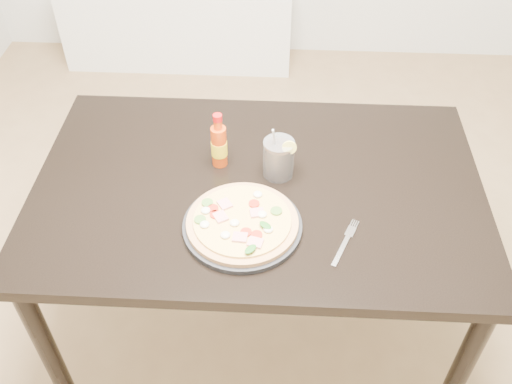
{
  "coord_description": "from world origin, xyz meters",
  "views": [
    {
      "loc": [
        -0.14,
        -1.18,
        1.96
      ],
      "look_at": [
        -0.2,
        -0.01,
        0.83
      ],
      "focal_mm": 40.0,
      "sensor_mm": 36.0,
      "label": 1
    }
  ],
  "objects_px": {
    "dining_table": "(258,203)",
    "hot_sauce_bottle": "(219,145)",
    "plate": "(242,226)",
    "media_console": "(178,25)",
    "cola_cup": "(279,159)",
    "pizza": "(242,222)",
    "fork": "(346,241)"
  },
  "relations": [
    {
      "from": "dining_table",
      "to": "hot_sauce_bottle",
      "type": "distance_m",
      "value": 0.22
    },
    {
      "from": "plate",
      "to": "media_console",
      "type": "relative_size",
      "value": 0.25
    },
    {
      "from": "fork",
      "to": "media_console",
      "type": "distance_m",
      "value": 2.4
    },
    {
      "from": "dining_table",
      "to": "plate",
      "type": "height_order",
      "value": "plate"
    },
    {
      "from": "hot_sauce_bottle",
      "to": "media_console",
      "type": "distance_m",
      "value": 2.01
    },
    {
      "from": "pizza",
      "to": "cola_cup",
      "type": "relative_size",
      "value": 1.72
    },
    {
      "from": "hot_sauce_bottle",
      "to": "cola_cup",
      "type": "bearing_deg",
      "value": -11.34
    },
    {
      "from": "dining_table",
      "to": "pizza",
      "type": "bearing_deg",
      "value": -100.97
    },
    {
      "from": "plate",
      "to": "fork",
      "type": "bearing_deg",
      "value": -7.32
    },
    {
      "from": "dining_table",
      "to": "fork",
      "type": "relative_size",
      "value": 7.78
    },
    {
      "from": "plate",
      "to": "cola_cup",
      "type": "xyz_separation_m",
      "value": [
        0.1,
        0.24,
        0.05
      ]
    },
    {
      "from": "dining_table",
      "to": "fork",
      "type": "height_order",
      "value": "fork"
    },
    {
      "from": "dining_table",
      "to": "media_console",
      "type": "xyz_separation_m",
      "value": [
        -0.6,
        1.96,
        -0.42
      ]
    },
    {
      "from": "dining_table",
      "to": "plate",
      "type": "relative_size",
      "value": 4.07
    },
    {
      "from": "cola_cup",
      "to": "media_console",
      "type": "distance_m",
      "value": 2.09
    },
    {
      "from": "dining_table",
      "to": "media_console",
      "type": "relative_size",
      "value": 1.0
    },
    {
      "from": "cola_cup",
      "to": "fork",
      "type": "relative_size",
      "value": 1.04
    },
    {
      "from": "plate",
      "to": "hot_sauce_bottle",
      "type": "bearing_deg",
      "value": 108.35
    },
    {
      "from": "dining_table",
      "to": "hot_sauce_bottle",
      "type": "relative_size",
      "value": 7.25
    },
    {
      "from": "pizza",
      "to": "hot_sauce_bottle",
      "type": "xyz_separation_m",
      "value": [
        -0.09,
        0.28,
        0.05
      ]
    },
    {
      "from": "cola_cup",
      "to": "hot_sauce_bottle",
      "type": "bearing_deg",
      "value": 168.66
    },
    {
      "from": "plate",
      "to": "hot_sauce_bottle",
      "type": "relative_size",
      "value": 1.78
    },
    {
      "from": "media_console",
      "to": "plate",
      "type": "bearing_deg",
      "value": -75.34
    },
    {
      "from": "hot_sauce_bottle",
      "to": "cola_cup",
      "type": "distance_m",
      "value": 0.19
    },
    {
      "from": "hot_sauce_bottle",
      "to": "cola_cup",
      "type": "relative_size",
      "value": 1.04
    },
    {
      "from": "pizza",
      "to": "media_console",
      "type": "bearing_deg",
      "value": 104.63
    },
    {
      "from": "hot_sauce_bottle",
      "to": "fork",
      "type": "distance_m",
      "value": 0.5
    },
    {
      "from": "dining_table",
      "to": "cola_cup",
      "type": "relative_size",
      "value": 7.51
    },
    {
      "from": "media_console",
      "to": "pizza",
      "type": "bearing_deg",
      "value": -75.37
    },
    {
      "from": "fork",
      "to": "media_console",
      "type": "height_order",
      "value": "fork"
    },
    {
      "from": "dining_table",
      "to": "media_console",
      "type": "distance_m",
      "value": 2.09
    },
    {
      "from": "media_console",
      "to": "fork",
      "type": "bearing_deg",
      "value": -68.6
    }
  ]
}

